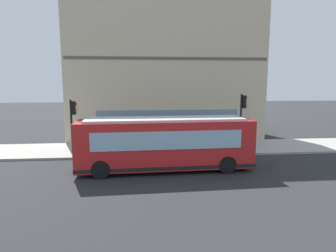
# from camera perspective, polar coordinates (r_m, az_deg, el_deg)

# --- Properties ---
(ground) EXTENTS (120.00, 120.00, 0.00)m
(ground) POSITION_cam_1_polar(r_m,az_deg,el_deg) (17.78, 2.29, -8.17)
(ground) COLOR #262628
(sidewalk_curb) EXTENTS (4.78, 40.00, 0.15)m
(sidewalk_curb) POSITION_cam_1_polar(r_m,az_deg,el_deg) (22.55, 0.60, -4.36)
(sidewalk_curb) COLOR #9E9991
(sidewalk_curb) RESTS_ON ground
(building_corner) EXTENTS (7.56, 16.89, 12.74)m
(building_corner) POSITION_cam_1_polar(r_m,az_deg,el_deg) (28.12, -0.70, 11.09)
(building_corner) COLOR beige
(building_corner) RESTS_ON ground
(city_bus_nearside) EXTENTS (2.91, 10.13, 3.07)m
(city_bus_nearside) POSITION_cam_1_polar(r_m,az_deg,el_deg) (17.09, -0.64, -3.47)
(city_bus_nearside) COLOR red
(city_bus_nearside) RESTS_ON ground
(traffic_light_near_corner) EXTENTS (0.32, 0.49, 4.13)m
(traffic_light_near_corner) POSITION_cam_1_polar(r_m,az_deg,el_deg) (21.40, 14.29, 2.69)
(traffic_light_near_corner) COLOR black
(traffic_light_near_corner) RESTS_ON sidewalk_curb
(traffic_light_down_block) EXTENTS (0.32, 0.49, 3.79)m
(traffic_light_down_block) POSITION_cam_1_polar(r_m,az_deg,el_deg) (20.75, -17.94, 1.71)
(traffic_light_down_block) COLOR black
(traffic_light_down_block) RESTS_ON sidewalk_curb
(fire_hydrant) EXTENTS (0.35, 0.35, 0.74)m
(fire_hydrant) POSITION_cam_1_polar(r_m,az_deg,el_deg) (22.87, 12.44, -3.26)
(fire_hydrant) COLOR gold
(fire_hydrant) RESTS_ON sidewalk_curb
(pedestrian_near_hydrant) EXTENTS (0.32, 0.32, 1.68)m
(pedestrian_near_hydrant) POSITION_cam_1_polar(r_m,az_deg,el_deg) (21.53, 5.13, -2.19)
(pedestrian_near_hydrant) COLOR silver
(pedestrian_near_hydrant) RESTS_ON sidewalk_curb
(pedestrian_walking_along_curb) EXTENTS (0.32, 0.32, 1.55)m
(pedestrian_walking_along_curb) POSITION_cam_1_polar(r_m,az_deg,el_deg) (22.34, -0.27, -1.97)
(pedestrian_walking_along_curb) COLOR black
(pedestrian_walking_along_curb) RESTS_ON sidewalk_curb
(pedestrian_near_building_entrance) EXTENTS (0.32, 0.32, 1.82)m
(pedestrian_near_building_entrance) POSITION_cam_1_polar(r_m,az_deg,el_deg) (21.92, 3.04, -1.72)
(pedestrian_near_building_entrance) COLOR #99994C
(pedestrian_near_building_entrance) RESTS_ON sidewalk_curb
(pedestrian_by_light_pole) EXTENTS (0.32, 0.32, 1.73)m
(pedestrian_by_light_pole) POSITION_cam_1_polar(r_m,az_deg,el_deg) (21.53, 9.70, -2.18)
(pedestrian_by_light_pole) COLOR black
(pedestrian_by_light_pole) RESTS_ON sidewalk_curb
(newspaper_vending_box) EXTENTS (0.44, 0.43, 0.90)m
(newspaper_vending_box) POSITION_cam_1_polar(r_m,az_deg,el_deg) (24.39, 8.62, -2.20)
(newspaper_vending_box) COLOR #197233
(newspaper_vending_box) RESTS_ON sidewalk_curb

